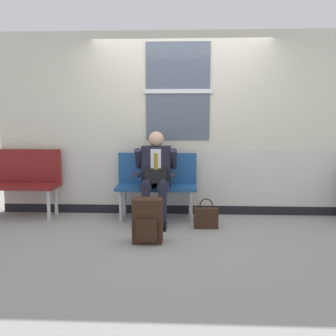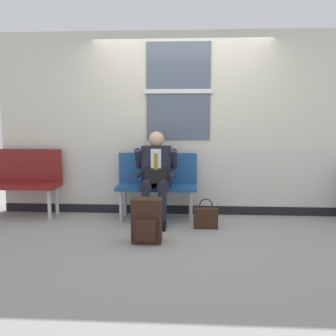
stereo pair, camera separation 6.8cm
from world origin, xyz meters
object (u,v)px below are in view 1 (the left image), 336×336
backpack (148,221)px  handbag (206,217)px  person_seated (156,174)px  bench_with_person (157,181)px  bench_empty (16,178)px

backpack → handbag: 0.91m
person_seated → handbag: 0.89m
bench_with_person → person_seated: size_ratio=0.91×
handbag → bench_empty: bearing=169.6°
bench_with_person → backpack: 1.09m
bench_with_person → bench_empty: bearing=179.9°
person_seated → backpack: (-0.03, -0.86, -0.40)m
bench_empty → backpack: 2.27m
bench_empty → handbag: bench_empty is taller
bench_empty → backpack: bench_empty is taller
person_seated → handbag: (0.67, -0.29, -0.51)m
bench_empty → handbag: 2.76m
bench_with_person → person_seated: person_seated is taller
bench_with_person → bench_empty: size_ratio=0.90×
bench_with_person → handbag: (0.67, -0.49, -0.39)m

